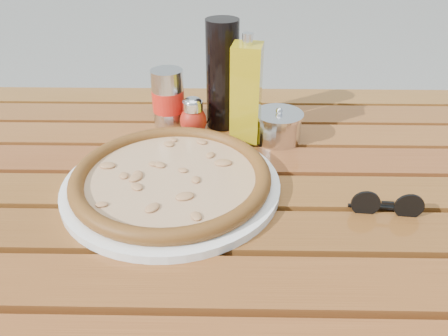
{
  "coord_description": "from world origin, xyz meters",
  "views": [
    {
      "loc": [
        0.01,
        -0.6,
        1.17
      ],
      "look_at": [
        0.0,
        0.02,
        0.78
      ],
      "focal_mm": 35.0,
      "sensor_mm": 36.0,
      "label": 1
    }
  ],
  "objects_px": {
    "soda_can": "(168,99)",
    "parmesan_tin": "(278,126)",
    "pepper_shaker": "(193,117)",
    "table": "(224,225)",
    "oregano_shaker": "(249,120)",
    "pizza": "(171,177)",
    "sunglasses": "(387,205)",
    "dark_bottle": "(222,75)",
    "plate": "(172,185)",
    "olive_oil_cruet": "(246,93)"
  },
  "relations": [
    {
      "from": "soda_can",
      "to": "parmesan_tin",
      "type": "xyz_separation_m",
      "value": [
        0.22,
        -0.07,
        -0.03
      ]
    },
    {
      "from": "pepper_shaker",
      "to": "soda_can",
      "type": "distance_m",
      "value": 0.07
    },
    {
      "from": "table",
      "to": "oregano_shaker",
      "type": "bearing_deg",
      "value": 76.13
    },
    {
      "from": "table",
      "to": "pepper_shaker",
      "type": "bearing_deg",
      "value": 108.13
    },
    {
      "from": "pizza",
      "to": "parmesan_tin",
      "type": "bearing_deg",
      "value": 42.28
    },
    {
      "from": "soda_can",
      "to": "table",
      "type": "bearing_deg",
      "value": -63.88
    },
    {
      "from": "sunglasses",
      "to": "pizza",
      "type": "bearing_deg",
      "value": 175.35
    },
    {
      "from": "oregano_shaker",
      "to": "dark_bottle",
      "type": "xyz_separation_m",
      "value": [
        -0.05,
        0.06,
        0.07
      ]
    },
    {
      "from": "pizza",
      "to": "sunglasses",
      "type": "xyz_separation_m",
      "value": [
        0.34,
        -0.06,
        -0.01
      ]
    },
    {
      "from": "table",
      "to": "dark_bottle",
      "type": "relative_size",
      "value": 6.36
    },
    {
      "from": "parmesan_tin",
      "to": "sunglasses",
      "type": "xyz_separation_m",
      "value": [
        0.15,
        -0.24,
        -0.01
      ]
    },
    {
      "from": "table",
      "to": "dark_bottle",
      "type": "height_order",
      "value": "dark_bottle"
    },
    {
      "from": "parmesan_tin",
      "to": "sunglasses",
      "type": "relative_size",
      "value": 1.14
    },
    {
      "from": "table",
      "to": "pizza",
      "type": "bearing_deg",
      "value": 178.07
    },
    {
      "from": "table",
      "to": "parmesan_tin",
      "type": "relative_size",
      "value": 11.08
    },
    {
      "from": "plate",
      "to": "sunglasses",
      "type": "relative_size",
      "value": 3.25
    },
    {
      "from": "table",
      "to": "olive_oil_cruet",
      "type": "distance_m",
      "value": 0.26
    },
    {
      "from": "pepper_shaker",
      "to": "sunglasses",
      "type": "bearing_deg",
      "value": -39.47
    },
    {
      "from": "table",
      "to": "pepper_shaker",
      "type": "height_order",
      "value": "pepper_shaker"
    },
    {
      "from": "pepper_shaker",
      "to": "pizza",
      "type": "bearing_deg",
      "value": -96.27
    },
    {
      "from": "plate",
      "to": "dark_bottle",
      "type": "xyz_separation_m",
      "value": [
        0.08,
        0.24,
        0.1
      ]
    },
    {
      "from": "plate",
      "to": "parmesan_tin",
      "type": "height_order",
      "value": "parmesan_tin"
    },
    {
      "from": "soda_can",
      "to": "olive_oil_cruet",
      "type": "xyz_separation_m",
      "value": [
        0.16,
        -0.06,
        0.04
      ]
    },
    {
      "from": "oregano_shaker",
      "to": "parmesan_tin",
      "type": "relative_size",
      "value": 0.65
    },
    {
      "from": "table",
      "to": "plate",
      "type": "relative_size",
      "value": 3.89
    },
    {
      "from": "pizza",
      "to": "oregano_shaker",
      "type": "relative_size",
      "value": 5.46
    },
    {
      "from": "dark_bottle",
      "to": "pizza",
      "type": "bearing_deg",
      "value": -108.29
    },
    {
      "from": "plate",
      "to": "soda_can",
      "type": "xyz_separation_m",
      "value": [
        -0.03,
        0.24,
        0.05
      ]
    },
    {
      "from": "plate",
      "to": "oregano_shaker",
      "type": "xyz_separation_m",
      "value": [
        0.13,
        0.18,
        0.03
      ]
    },
    {
      "from": "dark_bottle",
      "to": "sunglasses",
      "type": "bearing_deg",
      "value": -49.83
    },
    {
      "from": "table",
      "to": "pizza",
      "type": "height_order",
      "value": "pizza"
    },
    {
      "from": "plate",
      "to": "olive_oil_cruet",
      "type": "xyz_separation_m",
      "value": [
        0.13,
        0.18,
        0.09
      ]
    },
    {
      "from": "pepper_shaker",
      "to": "olive_oil_cruet",
      "type": "distance_m",
      "value": 0.12
    },
    {
      "from": "pepper_shaker",
      "to": "oregano_shaker",
      "type": "xyz_separation_m",
      "value": [
        0.11,
        -0.01,
        0.0
      ]
    },
    {
      "from": "pizza",
      "to": "table",
      "type": "bearing_deg",
      "value": -1.93
    },
    {
      "from": "pizza",
      "to": "olive_oil_cruet",
      "type": "relative_size",
      "value": 2.13
    },
    {
      "from": "soda_can",
      "to": "oregano_shaker",
      "type": "bearing_deg",
      "value": -19.28
    },
    {
      "from": "sunglasses",
      "to": "olive_oil_cruet",
      "type": "bearing_deg",
      "value": 136.58
    },
    {
      "from": "oregano_shaker",
      "to": "dark_bottle",
      "type": "height_order",
      "value": "dark_bottle"
    },
    {
      "from": "plate",
      "to": "olive_oil_cruet",
      "type": "bearing_deg",
      "value": 55.14
    },
    {
      "from": "pizza",
      "to": "soda_can",
      "type": "bearing_deg",
      "value": 97.75
    },
    {
      "from": "pizza",
      "to": "olive_oil_cruet",
      "type": "height_order",
      "value": "olive_oil_cruet"
    },
    {
      "from": "pizza",
      "to": "soda_can",
      "type": "relative_size",
      "value": 3.73
    },
    {
      "from": "pepper_shaker",
      "to": "parmesan_tin",
      "type": "distance_m",
      "value": 0.17
    },
    {
      "from": "oregano_shaker",
      "to": "sunglasses",
      "type": "bearing_deg",
      "value": -50.39
    },
    {
      "from": "pepper_shaker",
      "to": "table",
      "type": "bearing_deg",
      "value": -71.87
    },
    {
      "from": "soda_can",
      "to": "sunglasses",
      "type": "height_order",
      "value": "soda_can"
    },
    {
      "from": "oregano_shaker",
      "to": "olive_oil_cruet",
      "type": "xyz_separation_m",
      "value": [
        -0.01,
        -0.0,
        0.06
      ]
    },
    {
      "from": "plate",
      "to": "pizza",
      "type": "distance_m",
      "value": 0.02
    },
    {
      "from": "plate",
      "to": "pepper_shaker",
      "type": "distance_m",
      "value": 0.2
    }
  ]
}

